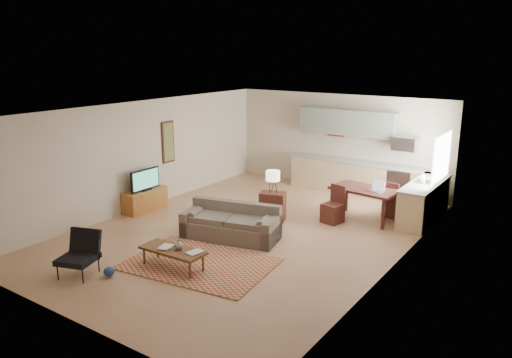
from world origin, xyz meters
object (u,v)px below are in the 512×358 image
Objects in this scene: sofa at (230,222)px; console_table at (273,206)px; armchair at (77,255)px; coffee_table at (173,258)px; tv_credenza at (145,200)px; dining_table at (364,204)px.

console_table is (0.10, 1.51, -0.03)m from sofa.
console_table is (1.24, 4.47, -0.06)m from armchair.
coffee_table is 3.61m from tv_credenza.
sofa is 2.93m from tv_credenza.
coffee_table is 0.84× the size of dining_table.
sofa is 3.32m from dining_table.
sofa is 3.18m from armchair.
console_table is (3.01, 1.20, 0.07)m from tv_credenza.
tv_credenza is at bearing 160.36° from sofa.
sofa is 1.79m from coffee_table.
coffee_table is at bearing -35.40° from tv_credenza.
console_table is at bearing 87.40° from coffee_table.
tv_credenza is 1.72× the size of console_table.
tv_credenza is at bearing -146.69° from dining_table.
dining_table is at bearing 43.13° from armchair.
coffee_table is at bearing -105.75° from dining_table.
console_table is at bearing 21.67° from tv_credenza.
armchair reaches higher than dining_table.
sofa is at bearing -112.51° from console_table.
armchair is at bearing -124.65° from sofa.
dining_table is (4.77, 2.45, 0.12)m from tv_credenza.
console_table is 2.16m from dining_table.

